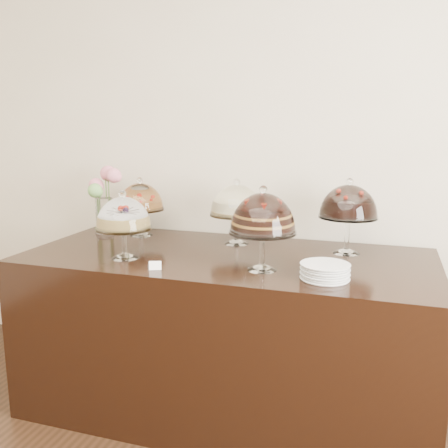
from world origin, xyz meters
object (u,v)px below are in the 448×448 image
(cake_stand_choco_layer, at_px, (263,216))
(cake_stand_dark_choco, at_px, (349,204))
(cake_stand_fruit_tart, at_px, (140,199))
(flower_vase, at_px, (104,196))
(cake_stand_sugar_sponge, at_px, (123,216))
(plate_stack, at_px, (325,271))
(cake_stand_cheesecake, at_px, (237,203))
(display_counter, at_px, (227,332))

(cake_stand_choco_layer, distance_m, cake_stand_dark_choco, 0.58)
(cake_stand_fruit_tart, distance_m, flower_vase, 0.26)
(cake_stand_fruit_tart, relative_size, flower_vase, 0.86)
(cake_stand_sugar_sponge, relative_size, plate_stack, 1.64)
(cake_stand_cheesecake, bearing_deg, display_counter, -84.81)
(cake_stand_cheesecake, bearing_deg, plate_stack, -42.62)
(cake_stand_dark_choco, bearing_deg, flower_vase, 177.83)
(cake_stand_fruit_tart, xyz_separation_m, flower_vase, (-0.26, 0.00, 0.01))
(cake_stand_cheesecake, height_order, cake_stand_dark_choco, cake_stand_dark_choco)
(cake_stand_sugar_sponge, distance_m, flower_vase, 0.68)
(cake_stand_choco_layer, relative_size, cake_stand_dark_choco, 1.00)
(cake_stand_cheesecake, relative_size, plate_stack, 1.75)
(flower_vase, bearing_deg, cake_stand_dark_choco, -2.17)
(cake_stand_choco_layer, relative_size, plate_stack, 1.87)
(display_counter, xyz_separation_m, cake_stand_choco_layer, (0.25, -0.22, 0.72))
(display_counter, bearing_deg, plate_stack, -26.31)
(cake_stand_sugar_sponge, bearing_deg, display_counter, 25.38)
(cake_stand_fruit_tart, bearing_deg, plate_stack, -24.75)
(flower_vase, distance_m, plate_stack, 1.61)
(cake_stand_sugar_sponge, height_order, flower_vase, flower_vase)
(cake_stand_sugar_sponge, relative_size, cake_stand_cheesecake, 0.94)
(cake_stand_sugar_sponge, height_order, cake_stand_cheesecake, cake_stand_cheesecake)
(cake_stand_dark_choco, height_order, plate_stack, cake_stand_dark_choco)
(cake_stand_dark_choco, bearing_deg, display_counter, -159.22)
(cake_stand_choco_layer, xyz_separation_m, flower_vase, (-1.18, 0.51, -0.02))
(cake_stand_sugar_sponge, xyz_separation_m, cake_stand_dark_choco, (1.11, 0.47, 0.05))
(cake_stand_sugar_sponge, bearing_deg, flower_vase, 129.53)
(display_counter, distance_m, cake_stand_fruit_tart, 1.00)
(display_counter, bearing_deg, cake_stand_fruit_tart, 156.60)
(display_counter, distance_m, cake_stand_sugar_sponge, 0.87)
(display_counter, xyz_separation_m, cake_stand_cheesecake, (-0.02, 0.26, 0.70))
(cake_stand_choco_layer, relative_size, cake_stand_cheesecake, 1.07)
(cake_stand_choco_layer, xyz_separation_m, cake_stand_dark_choco, (0.37, 0.45, 0.01))
(display_counter, distance_m, cake_stand_cheesecake, 0.74)
(display_counter, height_order, flower_vase, flower_vase)
(cake_stand_choco_layer, height_order, plate_stack, cake_stand_choco_layer)
(cake_stand_dark_choco, height_order, cake_stand_fruit_tart, cake_stand_dark_choco)
(cake_stand_sugar_sponge, bearing_deg, cake_stand_dark_choco, 22.87)
(cake_stand_cheesecake, xyz_separation_m, plate_stack, (0.59, -0.54, -0.21))
(cake_stand_sugar_sponge, relative_size, cake_stand_fruit_tart, 0.98)
(cake_stand_dark_choco, bearing_deg, cake_stand_sugar_sponge, -157.13)
(cake_stand_choco_layer, height_order, cake_stand_fruit_tart, cake_stand_choco_layer)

